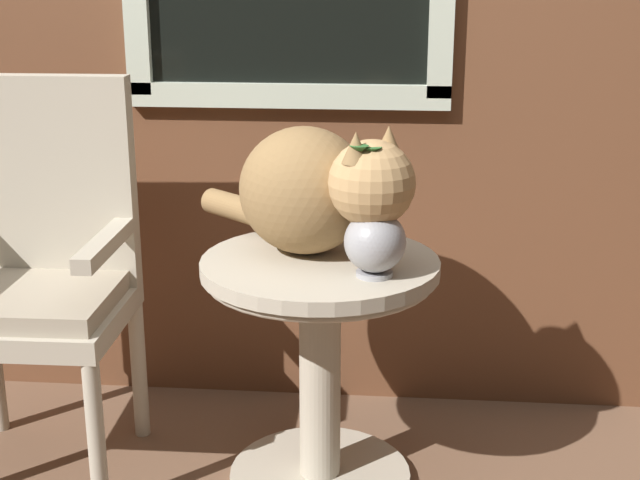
% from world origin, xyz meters
% --- Properties ---
extents(wicker_side_table, '(0.60, 0.60, 0.63)m').
position_xyz_m(wicker_side_table, '(0.15, 0.29, 0.42)').
color(wicker_side_table, '#B2A893').
rests_on(wicker_side_table, ground_plane).
extents(wicker_chair, '(0.48, 0.45, 1.05)m').
position_xyz_m(wicker_chair, '(-0.61, 0.37, 0.57)').
color(wicker_chair, '#B2A893').
rests_on(wicker_chair, ground_plane).
extents(cat, '(0.59, 0.52, 0.34)m').
position_xyz_m(cat, '(0.13, 0.33, 0.80)').
color(cat, olive).
rests_on(cat, wicker_side_table).
extents(pewter_vase_with_ivy, '(0.14, 0.14, 0.31)m').
position_xyz_m(pewter_vase_with_ivy, '(0.29, 0.18, 0.73)').
color(pewter_vase_with_ivy, '#99999E').
rests_on(pewter_vase_with_ivy, wicker_side_table).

